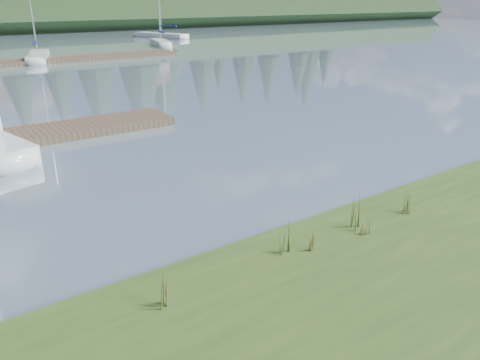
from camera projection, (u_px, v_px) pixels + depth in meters
dock_far at (8, 63)px, 33.67m from camera, size 26.00×2.20×0.30m
sailboat_bg_2 at (39, 55)px, 36.71m from camera, size 3.22×6.98×10.46m
sailboat_bg_4 at (160, 42)px, 47.62m from camera, size 2.73×6.16×9.16m
sailboat_bg_5 at (157, 35)px, 56.87m from camera, size 4.58×8.24×11.74m
weed_0 at (287, 239)px, 8.16m from camera, size 0.17×0.14×0.69m
weed_1 at (310, 240)px, 8.33m from camera, size 0.17×0.14×0.44m
weed_2 at (356, 212)px, 9.07m from camera, size 0.17×0.14×0.79m
weed_3 at (161, 291)px, 6.76m from camera, size 0.17×0.14×0.61m
weed_4 at (364, 226)px, 8.91m from camera, size 0.17×0.14×0.38m
weed_5 at (407, 200)px, 9.72m from camera, size 0.17×0.14×0.71m
mud_lip at (222, 264)px, 8.47m from camera, size 60.00×0.50×0.14m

